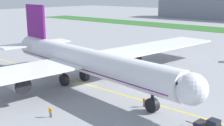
% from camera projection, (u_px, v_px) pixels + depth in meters
% --- Properties ---
extents(ground_plane, '(600.00, 600.00, 0.00)m').
position_uv_depth(ground_plane, '(86.00, 86.00, 61.89)').
color(ground_plane, gray).
rests_on(ground_plane, ground).
extents(apron_taxi_line, '(280.00, 0.36, 0.01)m').
position_uv_depth(apron_taxi_line, '(89.00, 85.00, 62.45)').
color(apron_taxi_line, yellow).
rests_on(apron_taxi_line, ground).
extents(airliner_foreground, '(56.51, 91.51, 16.42)m').
position_uv_depth(airliner_foreground, '(82.00, 60.00, 60.56)').
color(airliner_foreground, white).
rests_on(airliner_foreground, ground).
extents(ground_crew_wingwalker_port, '(0.52, 0.44, 1.69)m').
position_uv_depth(ground_crew_wingwalker_port, '(50.00, 111.00, 45.92)').
color(ground_crew_wingwalker_port, black).
rests_on(ground_crew_wingwalker_port, ground).
extents(ground_crew_marshaller_front, '(0.59, 0.26, 1.69)m').
position_uv_depth(ground_crew_marshaller_front, '(144.00, 101.00, 50.10)').
color(ground_crew_marshaller_front, black).
rests_on(ground_crew_marshaller_front, ground).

